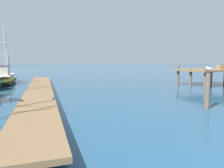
# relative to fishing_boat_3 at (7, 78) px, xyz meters

# --- Properties ---
(floating_dock) EXTENTS (3.45, 24.07, 0.53)m
(floating_dock) POSITION_rel_fishing_boat_3_xyz_m (4.36, -9.37, -0.27)
(floating_dock) COLOR brown
(floating_dock) RESTS_ON ground
(fishing_boat_3) EXTENTS (2.40, 7.86, 6.72)m
(fishing_boat_3) POSITION_rel_fishing_boat_3_xyz_m (0.00, 0.00, 0.00)
(fishing_boat_3) COLOR gold
(fishing_boat_3) RESTS_ON ground
(pier_platform) EXTENTS (6.24, 5.09, 2.13)m
(pier_platform) POSITION_rel_fishing_boat_3_xyz_m (20.97, -7.27, 0.87)
(pier_platform) COLOR brown
(pier_platform) RESTS_ON ground
(mooring_piling) EXTENTS (0.30, 0.30, 1.98)m
(mooring_piling) POSITION_rel_fishing_boat_3_xyz_m (13.37, -16.39, 0.40)
(mooring_piling) COLOR brown
(mooring_piling) RESTS_ON ground
(perched_seagull) EXTENTS (0.26, 0.35, 0.26)m
(perched_seagull) POSITION_rel_fishing_boat_3_xyz_m (13.37, -16.40, 1.50)
(perched_seagull) COLOR gold
(perched_seagull) RESTS_ON mooring_piling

